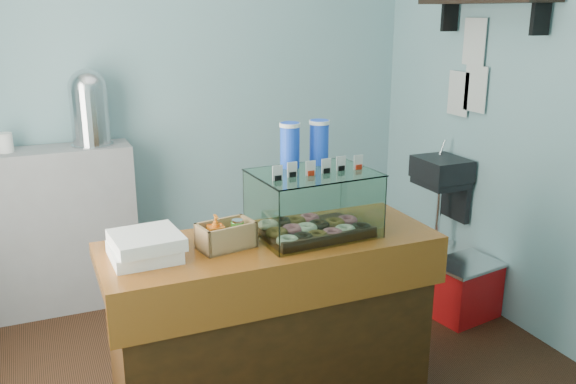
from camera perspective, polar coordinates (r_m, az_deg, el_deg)
name	(u,v)px	position (r m, az deg, el deg)	size (l,w,h in m)	color
ground	(256,377)	(3.52, -3.05, -16.91)	(3.50, 3.50, 0.00)	black
room_shell	(255,63)	(2.96, -3.13, 12.00)	(3.54, 3.04, 2.82)	#7DAFB6
counter	(272,324)	(3.08, -1.51, -12.21)	(1.60, 0.60, 0.90)	#3E200B
back_shelf	(58,230)	(4.32, -20.72, -3.34)	(1.00, 0.32, 1.10)	gray
display_case	(311,200)	(2.95, 2.13, -0.73)	(0.59, 0.45, 0.53)	#34180F
condiment_crate	(225,235)	(2.79, -5.90, -4.07)	(0.27, 0.19, 0.17)	tan
pastry_boxes	(145,246)	(2.74, -13.22, -4.95)	(0.31, 0.31, 0.11)	white
coffee_urn	(89,106)	(4.14, -18.12, 7.68)	(0.27, 0.27, 0.49)	silver
red_cooler	(464,289)	(4.21, 16.16, -8.71)	(0.48, 0.40, 0.38)	red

